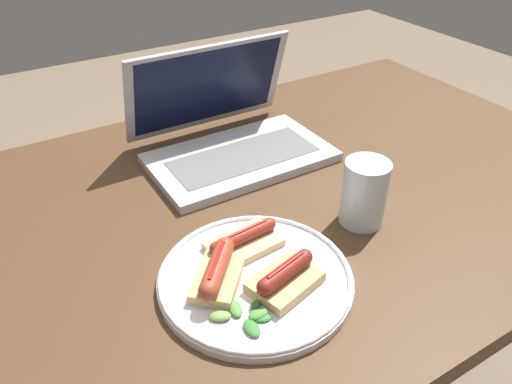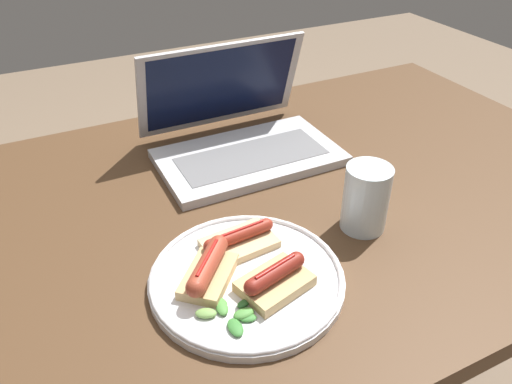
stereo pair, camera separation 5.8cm
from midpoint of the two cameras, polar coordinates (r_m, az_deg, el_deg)
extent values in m
cube|color=#4C331E|center=(0.94, 2.41, -0.33)|extent=(1.28, 0.85, 0.04)
cylinder|color=#4C331E|center=(1.66, 11.76, 0.77)|extent=(0.04, 0.04, 0.69)
cylinder|color=#4C331E|center=(1.33, -28.14, -13.16)|extent=(0.04, 0.04, 0.69)
cube|color=#B7B7BC|center=(1.00, -3.43, 3.91)|extent=(0.36, 0.21, 0.02)
cube|color=slate|center=(0.99, -3.11, 4.08)|extent=(0.29, 0.12, 0.00)
cube|color=#B7B7BC|center=(1.06, -7.14, 11.86)|extent=(0.36, 0.07, 0.19)
cube|color=#0C1433|center=(1.06, -7.05, 11.85)|extent=(0.32, 0.05, 0.17)
cylinder|color=silver|center=(0.73, -2.36, -10.00)|extent=(0.28, 0.28, 0.01)
torus|color=silver|center=(0.72, -2.38, -9.54)|extent=(0.28, 0.28, 0.01)
cube|color=tan|center=(0.70, 0.96, -10.32)|extent=(0.11, 0.09, 0.02)
cylinder|color=maroon|center=(0.69, 0.98, -9.14)|extent=(0.09, 0.04, 0.02)
sphere|color=maroon|center=(0.71, 3.27, -7.49)|extent=(0.02, 0.02, 0.02)
sphere|color=maroon|center=(0.67, -1.49, -10.89)|extent=(0.02, 0.02, 0.02)
cylinder|color=red|center=(0.68, 0.99, -8.44)|extent=(0.07, 0.02, 0.00)
cube|color=tan|center=(0.71, -6.74, -9.89)|extent=(0.11, 0.11, 0.02)
cylinder|color=#9E3D28|center=(0.70, -6.86, -8.63)|extent=(0.08, 0.09, 0.03)
sphere|color=#9E3D28|center=(0.67, -7.98, -11.22)|extent=(0.03, 0.03, 0.03)
sphere|color=#9E3D28|center=(0.73, -5.84, -6.25)|extent=(0.03, 0.03, 0.03)
cylinder|color=red|center=(0.69, -6.93, -7.80)|extent=(0.06, 0.06, 0.00)
cube|color=#D6B784|center=(0.77, -3.57, -6.01)|extent=(0.11, 0.08, 0.01)
cylinder|color=maroon|center=(0.76, -3.61, -5.07)|extent=(0.10, 0.03, 0.02)
sphere|color=maroon|center=(0.74, -6.83, -6.49)|extent=(0.02, 0.02, 0.02)
sphere|color=maroon|center=(0.78, -0.57, -3.72)|extent=(0.02, 0.02, 0.02)
cylinder|color=red|center=(0.75, -3.64, -4.48)|extent=(0.08, 0.01, 0.01)
ellipsoid|color=#709E4C|center=(0.67, -6.63, -13.99)|extent=(0.03, 0.03, 0.01)
ellipsoid|color=#4C8E3D|center=(0.69, -5.34, -12.69)|extent=(0.03, 0.03, 0.01)
ellipsoid|color=#4C8E3D|center=(0.68, -4.84, -13.35)|extent=(0.02, 0.03, 0.01)
ellipsoid|color=#387A33|center=(0.67, -1.88, -14.24)|extent=(0.03, 0.02, 0.01)
ellipsoid|color=#387A33|center=(0.66, -3.10, -15.37)|extent=(0.02, 0.03, 0.01)
ellipsoid|color=#2D662D|center=(0.68, -2.43, -12.76)|extent=(0.02, 0.02, 0.01)
ellipsoid|color=#4C8E3D|center=(0.67, -2.28, -13.84)|extent=(0.03, 0.02, 0.01)
cylinder|color=silver|center=(0.82, 10.34, -0.15)|extent=(0.07, 0.07, 0.11)
camera|label=1|loc=(0.03, -92.04, -1.40)|focal=35.00mm
camera|label=2|loc=(0.03, 87.96, 1.40)|focal=35.00mm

